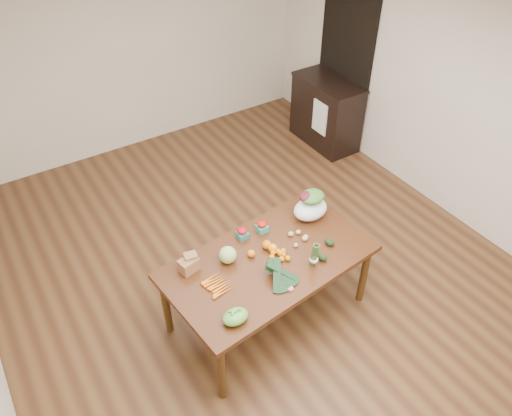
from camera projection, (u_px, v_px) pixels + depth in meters
floor at (252, 268)px, 5.33m from camera, size 6.00×6.00×0.00m
ceiling at (250, 10)px, 3.60m from camera, size 5.00×6.00×0.02m
room_walls at (251, 164)px, 4.46m from camera, size 5.02×6.02×2.70m
dining_table at (268, 288)px, 4.62m from camera, size 1.93×1.21×0.75m
doorway_dark at (344, 68)px, 6.72m from camera, size 0.02×1.00×2.10m
cabinet at (326, 112)px, 6.96m from camera, size 0.52×1.02×0.94m
dish_towel at (320, 118)px, 6.69m from camera, size 0.02×0.28×0.45m
paper_bag at (189, 264)px, 4.24m from camera, size 0.23×0.20×0.15m
cabbage at (228, 255)px, 4.32m from camera, size 0.16×0.16×0.16m
strawberry_basket_a at (242, 234)px, 4.57m from camera, size 0.11×0.11×0.09m
strawberry_basket_b at (262, 227)px, 4.64m from camera, size 0.11×0.11×0.09m
orange_a at (251, 254)px, 4.39m from camera, size 0.07×0.07×0.07m
orange_b at (267, 245)px, 4.46m from camera, size 0.09×0.09×0.09m
orange_c at (273, 248)px, 4.43m from camera, size 0.08×0.08×0.08m
mandarin_cluster at (280, 254)px, 4.38m from camera, size 0.20×0.20×0.08m
carrots at (218, 284)px, 4.14m from camera, size 0.24×0.27×0.03m
snap_pea_bag at (235, 317)px, 3.84m from camera, size 0.21×0.16×0.10m
kale_bunch at (283, 276)px, 4.12m from camera, size 0.36×0.43×0.16m
asparagus_bundle at (314, 254)px, 4.25m from camera, size 0.09×0.12×0.26m
potato_a at (296, 245)px, 4.49m from camera, size 0.04×0.04×0.04m
potato_b at (305, 238)px, 4.55m from camera, size 0.06×0.05×0.05m
potato_c at (298, 232)px, 4.62m from camera, size 0.05×0.05×0.04m
potato_d at (291, 234)px, 4.60m from camera, size 0.05×0.05×0.05m
potato_e at (306, 237)px, 4.57m from camera, size 0.05×0.05×0.05m
avocado_a at (322, 257)px, 4.36m from camera, size 0.09×0.11×0.07m
avocado_b at (329, 242)px, 4.50m from camera, size 0.09×0.11×0.06m
salad_bag at (311, 206)px, 4.74m from camera, size 0.37×0.30×0.27m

